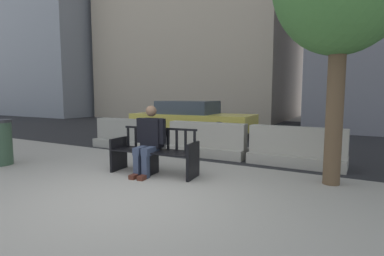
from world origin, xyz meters
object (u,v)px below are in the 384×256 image
Objects in this scene: jersey_barrier_right at (296,150)px; car_taxi_near at (191,118)px; seated_person at (149,139)px; jersey_barrier_centre at (207,142)px; street_bench at (154,153)px; jersey_barrier_left at (126,136)px.

jersey_barrier_right is 5.50m from car_taxi_near.
jersey_barrier_right is at bearing 42.13° from seated_person.
seated_person is 2.15m from jersey_barrier_centre.
jersey_barrier_right is at bearing -36.35° from car_taxi_near.
car_taxi_near is (-2.11, 5.35, -0.04)m from seated_person.
jersey_barrier_left is (-2.43, 1.91, -0.06)m from street_bench.
jersey_barrier_centre and jersey_barrier_right have the same top height.
seated_person reaches higher than car_taxi_near.
jersey_barrier_right is (2.25, 2.03, -0.06)m from street_bench.
seated_person is at bearing -68.53° from car_taxi_near.
car_taxi_near is at bearing 143.65° from jersey_barrier_right.
street_bench reaches higher than jersey_barrier_centre.
jersey_barrier_left is at bearing -94.35° from car_taxi_near.
jersey_barrier_left and jersey_barrier_right have the same top height.
street_bench is at bearing -137.92° from jersey_barrier_right.
jersey_barrier_left is (-2.36, 1.97, -0.35)m from seated_person.
jersey_barrier_centre is at bearing 3.06° from jersey_barrier_left.
jersey_barrier_left is 0.43× the size of car_taxi_near.
seated_person is at bearing -39.88° from jersey_barrier_left.
car_taxi_near reaches higher than jersey_barrier_centre.
jersey_barrier_centre is 3.98m from car_taxi_near.
jersey_barrier_centre is at bearing 85.20° from seated_person.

